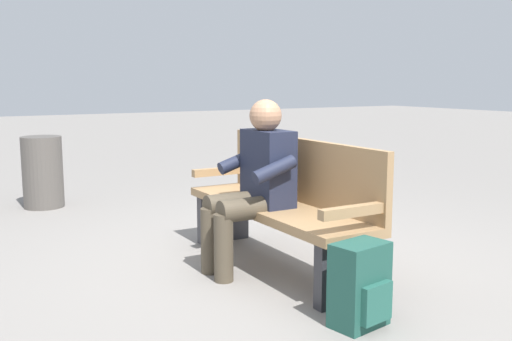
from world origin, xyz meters
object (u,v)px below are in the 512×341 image
bench_near (284,202)px  trash_bin (43,172)px  backpack (360,286)px  person_seated (254,181)px

bench_near → trash_bin: 3.10m
trash_bin → backpack: bearing=-167.6°
bench_near → person_seated: bearing=85.8°
bench_near → person_seated: 0.29m
bench_near → trash_bin: bench_near is taller
person_seated → trash_bin: person_seated is taller
trash_bin → person_seated: bearing=-163.3°
person_seated → bench_near: bearing=-94.2°
bench_near → person_seated: (0.02, 0.23, 0.17)m
trash_bin → bench_near: bearing=-159.3°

